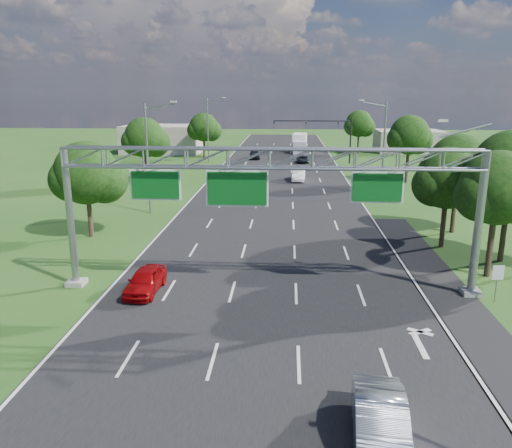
# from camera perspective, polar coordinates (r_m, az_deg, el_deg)

# --- Properties ---
(ground) EXTENTS (220.00, 220.00, 0.00)m
(ground) POSITION_cam_1_polar(r_m,az_deg,el_deg) (45.88, 2.02, 1.06)
(ground) COLOR #1C4715
(ground) RESTS_ON ground
(road) EXTENTS (18.00, 180.00, 0.02)m
(road) POSITION_cam_1_polar(r_m,az_deg,el_deg) (45.88, 2.02, 1.06)
(road) COLOR black
(road) RESTS_ON ground
(road_flare) EXTENTS (3.00, 30.00, 0.02)m
(road_flare) POSITION_cam_1_polar(r_m,az_deg,el_deg) (31.86, 19.91, -6.12)
(road_flare) COLOR black
(road_flare) RESTS_ON ground
(sign_gantry) EXTENTS (23.50, 1.00, 9.56)m
(sign_gantry) POSITION_cam_1_polar(r_m,az_deg,el_deg) (26.86, 1.74, 6.22)
(sign_gantry) COLOR gray
(sign_gantry) RESTS_ON ground
(regulatory_sign) EXTENTS (0.60, 0.08, 2.10)m
(regulatory_sign) POSITION_cam_1_polar(r_m,az_deg,el_deg) (29.42, 25.89, -5.36)
(regulatory_sign) COLOR gray
(regulatory_sign) RESTS_ON ground
(traffic_signal) EXTENTS (12.21, 0.24, 7.00)m
(traffic_signal) POSITION_cam_1_polar(r_m,az_deg,el_deg) (80.00, 8.25, 10.56)
(traffic_signal) COLOR black
(traffic_signal) RESTS_ON ground
(streetlight_l_near) EXTENTS (2.97, 0.22, 10.16)m
(streetlight_l_near) POSITION_cam_1_polar(r_m,az_deg,el_deg) (46.58, -12.09, 7.93)
(streetlight_l_near) COLOR gray
(streetlight_l_near) RESTS_ON ground
(streetlight_l_far) EXTENTS (2.97, 0.22, 10.16)m
(streetlight_l_far) POSITION_cam_1_polar(r_m,az_deg,el_deg) (80.70, -5.40, 10.97)
(streetlight_l_far) COLOR gray
(streetlight_l_far) RESTS_ON ground
(streetlight_r_mid) EXTENTS (2.97, 0.22, 10.16)m
(streetlight_r_mid) POSITION_cam_1_polar(r_m,az_deg,el_deg) (55.73, 14.22, 8.89)
(streetlight_r_mid) COLOR gray
(streetlight_r_mid) RESTS_ON ground
(tree_cluster_right) EXTENTS (9.91, 14.60, 8.68)m
(tree_cluster_right) POSITION_cam_1_polar(r_m,az_deg,el_deg) (36.80, 25.35, 4.66)
(tree_cluster_right) COLOR #2D2116
(tree_cluster_right) RESTS_ON ground
(tree_verge_la) EXTENTS (5.76, 4.80, 7.40)m
(tree_verge_la) POSITION_cam_1_polar(r_m,az_deg,el_deg) (40.06, -18.68, 5.21)
(tree_verge_la) COLOR #2D2116
(tree_verge_la) RESTS_ON ground
(tree_verge_lb) EXTENTS (5.76, 4.80, 8.06)m
(tree_verge_lb) POSITION_cam_1_polar(r_m,az_deg,el_deg) (62.24, -12.53, 9.41)
(tree_verge_lb) COLOR #2D2116
(tree_verge_lb) RESTS_ON ground
(tree_verge_lc) EXTENTS (5.76, 4.80, 7.62)m
(tree_verge_lc) POSITION_cam_1_polar(r_m,az_deg,el_deg) (85.96, -5.95, 10.79)
(tree_verge_lc) COLOR #2D2116
(tree_verge_lc) RESTS_ON ground
(tree_verge_rd) EXTENTS (5.76, 4.80, 8.28)m
(tree_verge_rd) POSITION_cam_1_polar(r_m,az_deg,el_deg) (64.55, 17.18, 9.49)
(tree_verge_rd) COLOR #2D2116
(tree_verge_rd) RESTS_ON ground
(tree_verge_re) EXTENTS (5.76, 4.80, 7.84)m
(tree_verge_re) POSITION_cam_1_polar(r_m,az_deg,el_deg) (93.65, 11.74, 11.02)
(tree_verge_re) COLOR #2D2116
(tree_verge_re) RESTS_ON ground
(building_left) EXTENTS (14.00, 10.00, 5.00)m
(building_left) POSITION_cam_1_polar(r_m,az_deg,el_deg) (95.78, -10.56, 9.54)
(building_left) COLOR gray
(building_left) RESTS_ON ground
(building_right) EXTENTS (12.00, 9.00, 4.00)m
(building_right) POSITION_cam_1_polar(r_m,az_deg,el_deg) (99.61, 17.06, 9.05)
(building_right) COLOR gray
(building_right) RESTS_ON ground
(red_coupe) EXTENTS (1.79, 4.11, 1.38)m
(red_coupe) POSITION_cam_1_polar(r_m,az_deg,el_deg) (28.79, -12.54, -6.34)
(red_coupe) COLOR #930609
(red_coupe) RESTS_ON ground
(silver_sedan) EXTENTS (2.05, 4.84, 1.56)m
(silver_sedan) POSITION_cam_1_polar(r_m,az_deg,el_deg) (17.37, 14.03, -21.34)
(silver_sedan) COLOR #9DA2A8
(silver_sedan) RESTS_ON ground
(car_queue_b) EXTENTS (1.95, 4.00, 1.09)m
(car_queue_b) POSITION_cam_1_polar(r_m,az_deg,el_deg) (80.52, 5.35, 7.36)
(car_queue_b) COLOR black
(car_queue_b) RESTS_ON ground
(car_queue_c) EXTENTS (2.04, 4.48, 1.49)m
(car_queue_c) POSITION_cam_1_polar(r_m,az_deg,el_deg) (84.93, -0.16, 7.95)
(car_queue_c) COLOR black
(car_queue_c) RESTS_ON ground
(car_queue_d) EXTENTS (1.80, 4.50, 1.45)m
(car_queue_d) POSITION_cam_1_polar(r_m,az_deg,el_deg) (63.85, 4.90, 5.59)
(car_queue_d) COLOR white
(car_queue_d) RESTS_ON ground
(box_truck) EXTENTS (2.98, 8.84, 3.29)m
(box_truck) POSITION_cam_1_polar(r_m,az_deg,el_deg) (95.66, 5.01, 9.17)
(box_truck) COLOR silver
(box_truck) RESTS_ON ground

